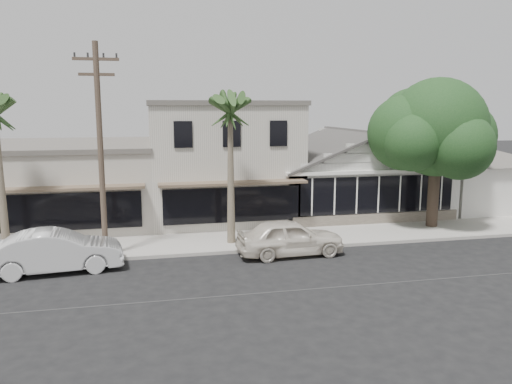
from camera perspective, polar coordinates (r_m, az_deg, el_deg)
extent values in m
plane|color=black|center=(18.74, 10.98, -10.50)|extent=(140.00, 140.00, 0.00)
cube|color=#9E9991|center=(23.75, -14.05, -6.09)|extent=(90.00, 3.50, 0.15)
cube|color=silver|center=(31.45, 10.55, 0.52)|extent=(10.00, 8.00, 3.00)
cube|color=black|center=(27.77, 13.79, -0.28)|extent=(8.80, 0.10, 2.00)
cube|color=#60564C|center=(28.04, 13.66, -3.09)|extent=(9.60, 0.18, 0.70)
cube|color=silver|center=(34.62, 23.83, 0.68)|extent=(6.00, 6.00, 3.00)
cube|color=beige|center=(30.07, -4.34, 3.60)|extent=(8.00, 10.00, 6.50)
cube|color=#B4ADA1|center=(30.34, -21.39, 0.83)|extent=(10.00, 10.00, 4.20)
cylinder|color=brown|center=(21.50, -17.32, 4.15)|extent=(0.24, 0.24, 9.00)
cube|color=brown|center=(21.50, -17.84, 14.27)|extent=(1.80, 0.12, 0.12)
cube|color=brown|center=(21.46, -17.76, 12.68)|extent=(1.40, 0.12, 0.12)
imported|color=silver|center=(21.91, 3.92, -5.19)|extent=(4.74, 2.06, 1.59)
imported|color=silver|center=(21.19, -21.87, -6.30)|extent=(5.19, 2.29, 1.66)
cylinder|color=#403027|center=(28.02, 19.56, -0.85)|extent=(0.59, 0.59, 3.13)
sphere|color=#183917|center=(27.62, 20.01, 6.97)|extent=(5.09, 5.09, 5.09)
sphere|color=#183917|center=(29.10, 22.30, 5.97)|extent=(3.72, 3.72, 3.72)
sphere|color=#183917|center=(27.18, 16.71, 6.49)|extent=(3.92, 3.92, 3.92)
sphere|color=#183917|center=(26.65, 22.29, 4.86)|extent=(3.33, 3.33, 3.33)
sphere|color=#183917|center=(28.66, 17.37, 7.78)|extent=(3.53, 3.53, 3.53)
sphere|color=#183917|center=(29.39, 20.62, 8.40)|extent=(3.13, 3.13, 3.13)
sphere|color=#183917|center=(26.08, 17.54, 5.47)|extent=(2.94, 2.94, 2.94)
cone|color=#726651|center=(22.96, -2.90, 1.19)|extent=(0.39, 0.39, 6.06)
cone|color=#726651|center=(23.71, -27.08, 0.33)|extent=(0.37, 0.37, 5.99)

